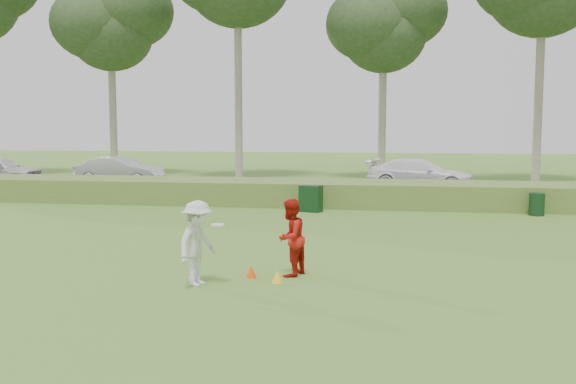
% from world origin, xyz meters
% --- Properties ---
extents(ground, '(120.00, 120.00, 0.00)m').
position_xyz_m(ground, '(0.00, 0.00, 0.00)').
color(ground, '#427226').
rests_on(ground, ground).
extents(reed_strip, '(80.00, 3.00, 0.90)m').
position_xyz_m(reed_strip, '(0.00, 12.00, 0.45)').
color(reed_strip, '#52702D').
rests_on(reed_strip, ground).
extents(park_road, '(80.00, 6.00, 0.06)m').
position_xyz_m(park_road, '(0.00, 17.00, 0.03)').
color(park_road, '#2D2D2D').
rests_on(park_road, ground).
extents(tree_2, '(6.50, 6.50, 12.00)m').
position_xyz_m(tree_2, '(-14.00, 24.00, 8.97)').
color(tree_2, gray).
rests_on(tree_2, ground).
extents(tree_4, '(6.24, 6.24, 11.50)m').
position_xyz_m(tree_4, '(2.00, 24.50, 8.59)').
color(tree_4, gray).
rests_on(tree_4, ground).
extents(player_white, '(0.98, 1.18, 1.62)m').
position_xyz_m(player_white, '(-0.92, -0.93, 0.81)').
color(player_white, silver).
rests_on(player_white, ground).
extents(player_red, '(0.81, 0.91, 1.57)m').
position_xyz_m(player_red, '(0.69, 0.12, 0.78)').
color(player_red, red).
rests_on(player_red, ground).
extents(cone_orange, '(0.23, 0.23, 0.25)m').
position_xyz_m(cone_orange, '(-0.05, -0.17, 0.12)').
color(cone_orange, '#F2490C').
rests_on(cone_orange, ground).
extents(cone_yellow, '(0.22, 0.22, 0.24)m').
position_xyz_m(cone_yellow, '(0.54, -0.50, 0.12)').
color(cone_yellow, yellow).
rests_on(cone_yellow, ground).
extents(utility_cabinet, '(0.85, 0.67, 0.93)m').
position_xyz_m(utility_cabinet, '(-0.16, 9.81, 0.47)').
color(utility_cabinet, black).
rests_on(utility_cabinet, ground).
extents(trash_bin, '(0.66, 0.66, 0.77)m').
position_xyz_m(trash_bin, '(7.51, 10.12, 0.38)').
color(trash_bin, black).
rests_on(trash_bin, ground).
extents(car_mid, '(4.41, 1.68, 1.44)m').
position_xyz_m(car_mid, '(-10.80, 17.64, 0.78)').
color(car_mid, silver).
rests_on(car_mid, park_road).
extents(car_right, '(5.26, 3.03, 1.43)m').
position_xyz_m(car_right, '(3.94, 17.89, 0.78)').
color(car_right, white).
rests_on(car_right, park_road).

